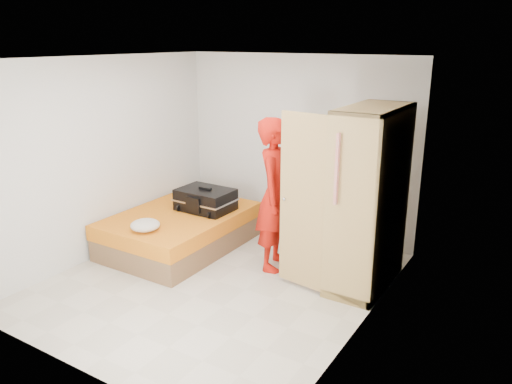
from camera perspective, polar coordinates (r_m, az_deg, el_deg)
The scene contains 7 objects.
room at distance 5.64m, azimuth -4.71°, elevation 1.69°, with size 4.00×4.02×2.60m.
bed at distance 7.02m, azimuth -8.67°, elevation -4.32°, with size 1.42×2.02×0.50m.
wardrobe at distance 5.81m, azimuth 12.17°, elevation -1.30°, with size 1.17×1.20×2.10m.
person at distance 6.14m, azimuth 2.27°, elevation -0.31°, with size 0.70×0.46×1.91m, color red.
suitcase at distance 6.98m, azimuth -5.81°, elevation -0.88°, with size 0.77×0.58×0.33m.
round_cushion at distance 6.38m, azimuth -12.55°, elevation -3.72°, with size 0.37×0.37×0.14m, color silver.
pillow at distance 7.57m, azimuth -4.87°, elevation -0.15°, with size 0.59×0.30×0.11m, color silver.
Camera 1 is at (3.25, -4.36, 2.80)m, focal length 35.00 mm.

